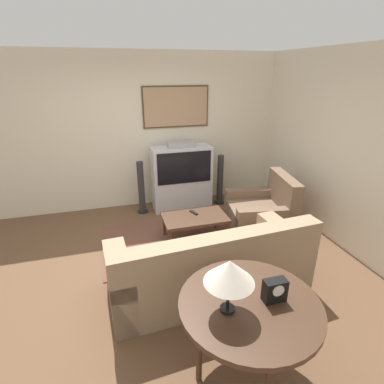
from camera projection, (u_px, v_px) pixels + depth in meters
name	position (u px, v px, depth m)	size (l,w,h in m)	color
ground_plane	(161.00, 268.00, 3.89)	(12.00, 12.00, 0.00)	brown
wall_back	(137.00, 133.00, 5.28)	(12.00, 0.10, 2.70)	beige
wall_right	(349.00, 152.00, 4.05)	(0.06, 12.00, 2.70)	beige
area_rug	(189.00, 238.00, 4.56)	(2.55, 1.43, 0.01)	brown
tv	(181.00, 177.00, 5.42)	(1.05, 0.46, 1.23)	silver
couch	(211.00, 267.00, 3.40)	(2.31, 1.05, 0.87)	#9E8466
armchair	(262.00, 212.00, 4.77)	(1.07, 1.09, 0.88)	brown
coffee_table	(195.00, 219.00, 4.42)	(0.94, 0.57, 0.39)	#472D1E
console_table	(249.00, 309.00, 2.27)	(1.08, 1.08, 0.77)	#472D1E
table_lamp	(229.00, 272.00, 2.05)	(0.36, 0.36, 0.43)	black
mantel_clock	(275.00, 290.00, 2.24)	(0.18, 0.10, 0.18)	black
remote	(194.00, 213.00, 4.50)	(0.10, 0.17, 0.02)	black
speaker_tower_left	(141.00, 189.00, 5.25)	(0.19, 0.19, 0.94)	black
speaker_tower_right	(220.00, 181.00, 5.63)	(0.19, 0.19, 0.94)	black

